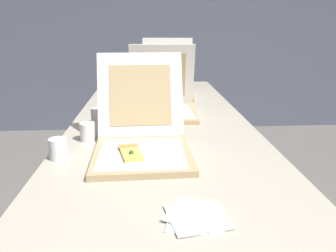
# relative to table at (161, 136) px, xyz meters

# --- Properties ---
(wall_back) EXTENTS (10.00, 0.10, 2.60)m
(wall_back) POSITION_rel_table_xyz_m (0.00, 2.41, 0.59)
(wall_back) COLOR slate
(wall_back) RESTS_ON ground
(table) EXTENTS (0.85, 2.44, 0.76)m
(table) POSITION_rel_table_xyz_m (0.00, 0.00, 0.00)
(table) COLOR #BCB29E
(table) RESTS_ON ground
(pizza_box_front) EXTENTS (0.36, 0.48, 0.34)m
(pizza_box_front) POSITION_rel_table_xyz_m (-0.08, -0.32, 0.10)
(pizza_box_front) COLOR tan
(pizza_box_front) RESTS_ON table
(pizza_box_middle) EXTENTS (0.35, 0.36, 0.36)m
(pizza_box_middle) POSITION_rel_table_xyz_m (0.02, 0.22, 0.10)
(pizza_box_middle) COLOR tan
(pizza_box_middle) RESTS_ON table
(pizza_box_back) EXTENTS (0.37, 0.42, 0.36)m
(pizza_box_back) POSITION_rel_table_xyz_m (0.07, 0.70, 0.10)
(pizza_box_back) COLOR tan
(pizza_box_back) RESTS_ON table
(cup_white_near_left) EXTENTS (0.06, 0.06, 0.07)m
(cup_white_near_left) POSITION_rel_table_xyz_m (-0.38, -0.36, 0.08)
(cup_white_near_left) COLOR white
(cup_white_near_left) RESTS_ON table
(cup_white_near_center) EXTENTS (0.06, 0.06, 0.07)m
(cup_white_near_center) POSITION_rel_table_xyz_m (-0.30, -0.17, 0.08)
(cup_white_near_center) COLOR white
(cup_white_near_center) RESTS_ON table
(cup_white_mid) EXTENTS (0.06, 0.06, 0.07)m
(cup_white_mid) POSITION_rel_table_xyz_m (-0.30, 0.06, 0.08)
(cup_white_mid) COLOR white
(cup_white_mid) RESTS_ON table
(napkin_pile) EXTENTS (0.17, 0.17, 0.01)m
(napkin_pile) POSITION_rel_table_xyz_m (0.05, -0.75, 0.05)
(napkin_pile) COLOR white
(napkin_pile) RESTS_ON table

